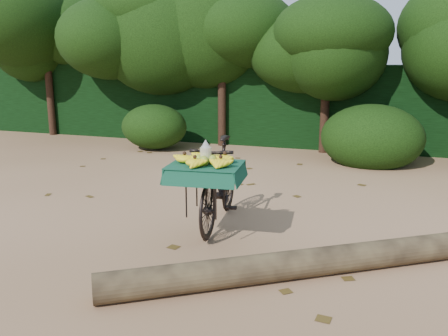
% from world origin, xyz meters
% --- Properties ---
extents(ground, '(80.00, 80.00, 0.00)m').
position_xyz_m(ground, '(0.00, 0.00, 0.00)').
color(ground, tan).
rests_on(ground, ground).
extents(vendor_bicycle, '(0.82, 1.82, 1.03)m').
position_xyz_m(vendor_bicycle, '(-0.03, 0.23, 0.53)').
color(vendor_bicycle, black).
rests_on(vendor_bicycle, ground).
extents(fallen_log, '(3.07, 2.27, 0.26)m').
position_xyz_m(fallen_log, '(1.13, -0.84, 0.13)').
color(fallen_log, brown).
rests_on(fallen_log, ground).
extents(hedge_backdrop, '(26.00, 1.80, 1.80)m').
position_xyz_m(hedge_backdrop, '(0.00, 6.30, 0.90)').
color(hedge_backdrop, black).
rests_on(hedge_backdrop, ground).
extents(tree_row, '(14.50, 2.00, 4.00)m').
position_xyz_m(tree_row, '(-0.65, 5.50, 2.00)').
color(tree_row, black).
rests_on(tree_row, ground).
extents(bush_clumps, '(8.80, 1.70, 0.90)m').
position_xyz_m(bush_clumps, '(0.50, 4.30, 0.45)').
color(bush_clumps, black).
rests_on(bush_clumps, ground).
extents(leaf_litter, '(7.00, 7.30, 0.01)m').
position_xyz_m(leaf_litter, '(0.00, 0.65, 0.01)').
color(leaf_litter, '#493613').
rests_on(leaf_litter, ground).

